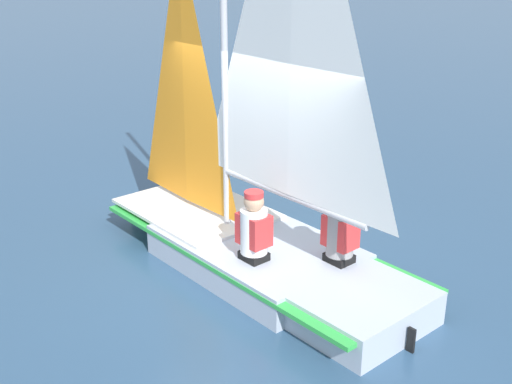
% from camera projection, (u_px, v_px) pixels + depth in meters
% --- Properties ---
extents(ground_plane, '(260.00, 260.00, 0.00)m').
position_uv_depth(ground_plane, '(256.00, 267.00, 7.66)').
color(ground_plane, '#2D4C6B').
extents(sailboat_main, '(3.60, 4.38, 5.13)m').
position_uv_depth(sailboat_main, '(257.00, 211.00, 7.39)').
color(sailboat_main, '#B2BCCC').
rests_on(sailboat_main, ground_plane).
extents(sailor_helm, '(0.42, 0.43, 1.16)m').
position_uv_depth(sailor_helm, '(254.00, 237.00, 6.96)').
color(sailor_helm, black).
rests_on(sailor_helm, ground_plane).
extents(sailor_crew, '(0.42, 0.43, 1.16)m').
position_uv_depth(sailor_crew, '(340.00, 239.00, 6.91)').
color(sailor_crew, black).
rests_on(sailor_crew, ground_plane).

